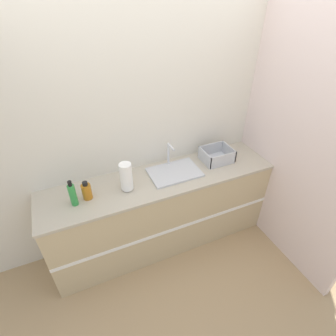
# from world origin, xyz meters

# --- Properties ---
(ground_plane) EXTENTS (12.00, 12.00, 0.00)m
(ground_plane) POSITION_xyz_m (0.00, 0.00, 0.00)
(ground_plane) COLOR tan
(wall_back) EXTENTS (4.74, 0.06, 2.60)m
(wall_back) POSITION_xyz_m (0.00, 0.58, 1.30)
(wall_back) COLOR beige
(wall_back) RESTS_ON ground_plane
(wall_right) EXTENTS (0.06, 2.55, 2.60)m
(wall_right) POSITION_xyz_m (1.20, 0.28, 1.30)
(wall_right) COLOR silver
(wall_right) RESTS_ON ground_plane
(counter_cabinet) EXTENTS (2.36, 0.57, 0.92)m
(counter_cabinet) POSITION_xyz_m (0.00, 0.27, 0.46)
(counter_cabinet) COLOR tan
(counter_cabinet) RESTS_ON ground_plane
(sink) EXTENTS (0.51, 0.35, 0.27)m
(sink) POSITION_xyz_m (0.15, 0.30, 0.93)
(sink) COLOR silver
(sink) RESTS_ON counter_cabinet
(paper_towel_roll) EXTENTS (0.11, 0.11, 0.28)m
(paper_towel_roll) POSITION_xyz_m (-0.35, 0.24, 1.06)
(paper_towel_roll) COLOR #4C4C51
(paper_towel_roll) RESTS_ON counter_cabinet
(dish_rack) EXTENTS (0.31, 0.26, 0.14)m
(dish_rack) POSITION_xyz_m (0.67, 0.33, 0.97)
(dish_rack) COLOR #B7BABF
(dish_rack) RESTS_ON counter_cabinet
(bottle_green) EXTENTS (0.06, 0.06, 0.25)m
(bottle_green) POSITION_xyz_m (-0.83, 0.23, 1.03)
(bottle_green) COLOR #2D8C3D
(bottle_green) RESTS_ON counter_cabinet
(bottle_amber) EXTENTS (0.08, 0.08, 0.18)m
(bottle_amber) POSITION_xyz_m (-0.71, 0.27, 0.99)
(bottle_amber) COLOR #B26B19
(bottle_amber) RESTS_ON counter_cabinet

